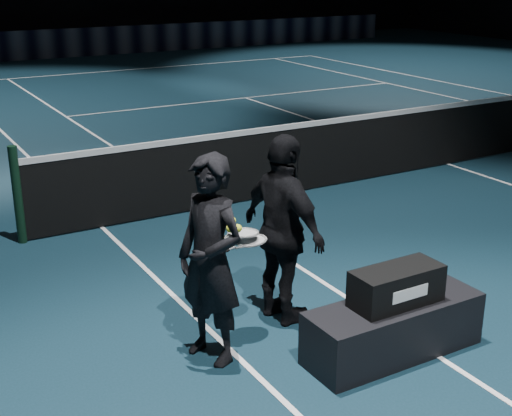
{
  "coord_description": "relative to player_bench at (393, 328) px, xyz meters",
  "views": [
    {
      "loc": [
        -7.82,
        -7.67,
        2.97
      ],
      "look_at": [
        -5.19,
        -3.09,
        1.13
      ],
      "focal_mm": 50.0,
      "sensor_mm": 36.0,
      "label": 1
    }
  ],
  "objects": [
    {
      "name": "player_bench",
      "position": [
        0.0,
        0.0,
        0.0
      ],
      "size": [
        1.48,
        0.5,
        0.44
      ],
      "primitive_type": "cube",
      "rotation": [
        0.0,
        0.0,
        0.01
      ],
      "color": "black",
      "rests_on": "floor"
    },
    {
      "name": "net_post_left",
      "position": [
        -2.01,
        3.88,
        0.33
      ],
      "size": [
        0.1,
        0.1,
        1.1
      ],
      "primitive_type": "cylinder",
      "color": "black",
      "rests_on": "floor"
    },
    {
      "name": "floor",
      "position": [
        4.39,
        3.88,
        -0.22
      ],
      "size": [
        36.0,
        36.0,
        0.0
      ],
      "primitive_type": "plane",
      "color": "#0C232D",
      "rests_on": "ground"
    },
    {
      "name": "racket_upper",
      "position": [
        -0.89,
        0.83,
        0.7
      ],
      "size": [
        0.71,
        0.45,
        0.1
      ],
      "primitive_type": null,
      "rotation": [
        0.0,
        0.1,
        0.38
      ],
      "color": "black",
      "rests_on": "player_b"
    },
    {
      "name": "net_tape",
      "position": [
        4.39,
        3.88,
        0.69
      ],
      "size": [
        12.8,
        0.03,
        0.07
      ],
      "primitive_type": "cube",
      "color": "white",
      "rests_on": "net_mesh"
    },
    {
      "name": "racket_lower",
      "position": [
        -0.83,
        0.81,
        0.63
      ],
      "size": [
        0.71,
        0.42,
        0.03
      ],
      "primitive_type": null,
      "rotation": [
        0.0,
        0.0,
        0.31
      ],
      "color": "black",
      "rests_on": "player_a"
    },
    {
      "name": "court_lines",
      "position": [
        4.39,
        3.88,
        -0.22
      ],
      "size": [
        10.98,
        23.78,
        0.01
      ],
      "primitive_type": null,
      "color": "white",
      "rests_on": "floor"
    },
    {
      "name": "sponsor_backdrop",
      "position": [
        4.39,
        19.38,
        0.23
      ],
      "size": [
        22.0,
        0.15,
        0.9
      ],
      "primitive_type": "cube",
      "color": "black",
      "rests_on": "floor"
    },
    {
      "name": "racket_bag",
      "position": [
        0.0,
        0.0,
        0.37
      ],
      "size": [
        0.74,
        0.32,
        0.3
      ],
      "primitive_type": "cube",
      "rotation": [
        0.0,
        0.0,
        0.01
      ],
      "color": "black",
      "rests_on": "player_bench"
    },
    {
      "name": "player_a",
      "position": [
        -1.26,
        0.67,
        0.6
      ],
      "size": [
        0.58,
        0.7,
        1.65
      ],
      "primitive_type": "imported",
      "rotation": [
        0.0,
        0.0,
        -1.21
      ],
      "color": "black",
      "rests_on": "floor"
    },
    {
      "name": "bag_signature",
      "position": [
        0.0,
        -0.16,
        0.37
      ],
      "size": [
        0.34,
        0.01,
        0.1
      ],
      "primitive_type": "cube",
      "rotation": [
        0.0,
        0.0,
        0.01
      ],
      "color": "white",
      "rests_on": "racket_bag"
    },
    {
      "name": "net_mesh",
      "position": [
        4.39,
        3.88,
        0.23
      ],
      "size": [
        12.8,
        0.02,
        0.86
      ],
      "primitive_type": "cube",
      "color": "black",
      "rests_on": "floor"
    },
    {
      "name": "tennis_balls",
      "position": [
        -1.02,
        0.75,
        0.81
      ],
      "size": [
        0.12,
        0.1,
        0.12
      ],
      "primitive_type": null,
      "color": "yellow",
      "rests_on": "racket_upper"
    },
    {
      "name": "player_b",
      "position": [
        -0.45,
        0.93,
        0.6
      ],
      "size": [
        0.52,
        1.01,
        1.65
      ],
      "primitive_type": "imported",
      "rotation": [
        0.0,
        0.0,
        1.7
      ],
      "color": "black",
      "rests_on": "floor"
    }
  ]
}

